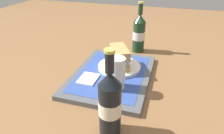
{
  "coord_description": "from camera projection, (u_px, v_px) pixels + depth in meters",
  "views": [
    {
      "loc": [
        0.71,
        0.22,
        0.45
      ],
      "look_at": [
        0.0,
        0.0,
        0.05
      ],
      "focal_mm": 32.03,
      "sensor_mm": 36.0,
      "label": 1
    }
  ],
  "objects": [
    {
      "name": "beer_glass",
      "position": [
        117.0,
        72.0,
        0.73
      ],
      "size": [
        0.06,
        0.06,
        0.12
      ],
      "color": "silver",
      "rests_on": "placemat"
    },
    {
      "name": "sandwich",
      "position": [
        120.0,
        57.0,
        0.87
      ],
      "size": [
        0.14,
        0.12,
        0.08
      ],
      "rotation": [
        0.0,
        0.0,
        0.48
      ],
      "color": "tan",
      "rests_on": "plate"
    },
    {
      "name": "napkin_folded",
      "position": [
        88.0,
        79.0,
        0.81
      ],
      "size": [
        0.09,
        0.07,
        0.01
      ],
      "primitive_type": "cube",
      "color": "white",
      "rests_on": "placemat"
    },
    {
      "name": "tray",
      "position": [
        112.0,
        75.0,
        0.87
      ],
      "size": [
        0.44,
        0.32,
        0.02
      ],
      "primitive_type": "cube",
      "color": "#4C5156",
      "rests_on": "ground_plane"
    },
    {
      "name": "plate",
      "position": [
        119.0,
        67.0,
        0.89
      ],
      "size": [
        0.19,
        0.19,
        0.01
      ],
      "primitive_type": "cylinder",
      "color": "silver",
      "rests_on": "placemat"
    },
    {
      "name": "ground_plane",
      "position": [
        112.0,
        77.0,
        0.87
      ],
      "size": [
        3.0,
        3.0,
        0.0
      ],
      "primitive_type": "plane",
      "color": "brown"
    },
    {
      "name": "second_bottle",
      "position": [
        139.0,
        33.0,
        1.07
      ],
      "size": [
        0.07,
        0.07,
        0.27
      ],
      "color": "#19381E",
      "rests_on": "ground_plane"
    },
    {
      "name": "beer_bottle",
      "position": [
        110.0,
        103.0,
        0.55
      ],
      "size": [
        0.07,
        0.07,
        0.27
      ],
      "color": "black",
      "rests_on": "ground_plane"
    },
    {
      "name": "placemat",
      "position": [
        112.0,
        73.0,
        0.86
      ],
      "size": [
        0.38,
        0.27,
        0.0
      ],
      "primitive_type": "cube",
      "color": "#2D4793",
      "rests_on": "tray"
    }
  ]
}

